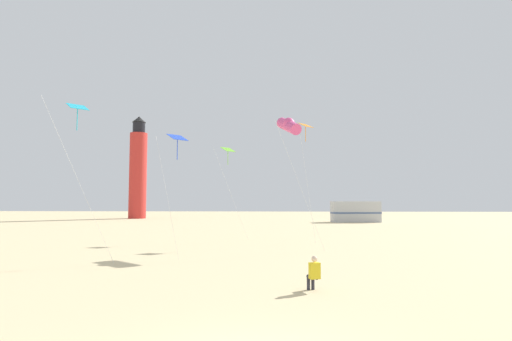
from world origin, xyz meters
TOP-DOWN VIEW (x-y plane):
  - kite_flyer_standing at (1.49, 6.73)m, footprint 0.44×0.56m
  - kite_tube_rainbow at (1.05, 18.51)m, footprint 2.92×3.34m
  - kite_diamond_orange at (2.40, 22.68)m, footprint 1.22×1.22m
  - kite_diamond_lime at (-3.45, 24.16)m, footprint 2.59×2.29m
  - kite_diamond_cyan at (-9.58, 12.61)m, footprint 2.88×2.88m
  - kite_diamond_blue at (-5.02, 14.43)m, footprint 1.65×1.65m
  - lighthouse_distant at (-22.48, 58.75)m, footprint 2.80×2.80m
  - rv_van_silver at (10.91, 49.25)m, footprint 6.61×2.86m

SIDE VIEW (x-z plane):
  - kite_flyer_standing at x=1.49m, z-range 0.03..1.19m
  - rv_van_silver at x=10.91m, z-range -0.01..2.79m
  - kite_diamond_blue at x=-5.02m, z-range 2.84..9.36m
  - kite_diamond_lime at x=-3.45m, z-range 3.08..10.16m
  - kite_diamond_cyan at x=-9.58m, z-range 3.41..11.24m
  - kite_tube_rainbow at x=1.05m, z-range 3.47..11.83m
  - lighthouse_distant at x=-22.48m, z-range -0.56..16.24m
  - kite_diamond_orange at x=2.40m, z-range 3.79..12.41m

